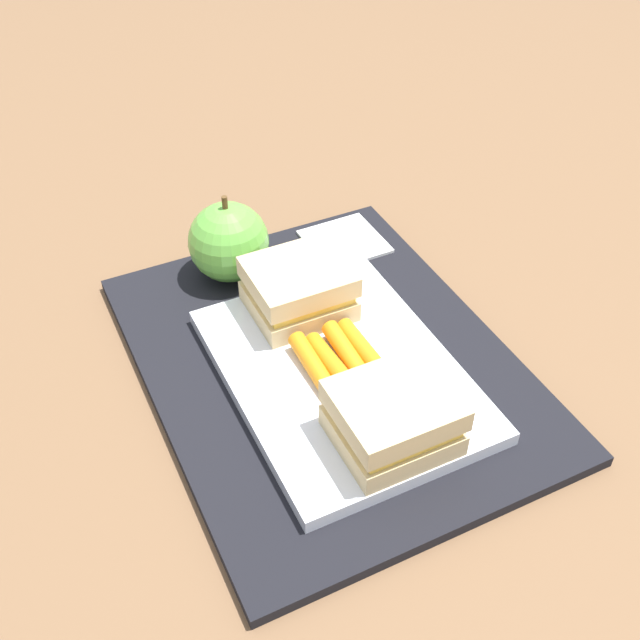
# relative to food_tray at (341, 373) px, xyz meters

# --- Properties ---
(ground_plane) EXTENTS (2.40, 2.40, 0.00)m
(ground_plane) POSITION_rel_food_tray_xyz_m (0.03, 0.00, -0.02)
(ground_plane) COLOR brown
(lunchbag_mat) EXTENTS (0.36, 0.28, 0.01)m
(lunchbag_mat) POSITION_rel_food_tray_xyz_m (0.03, 0.00, -0.01)
(lunchbag_mat) COLOR black
(lunchbag_mat) RESTS_ON ground_plane
(food_tray) EXTENTS (0.23, 0.17, 0.01)m
(food_tray) POSITION_rel_food_tray_xyz_m (0.00, 0.00, 0.00)
(food_tray) COLOR white
(food_tray) RESTS_ON lunchbag_mat
(sandwich_half_left) EXTENTS (0.07, 0.08, 0.04)m
(sandwich_half_left) POSITION_rel_food_tray_xyz_m (-0.08, 0.00, 0.03)
(sandwich_half_left) COLOR #DBC189
(sandwich_half_left) RESTS_ON food_tray
(sandwich_half_right) EXTENTS (0.07, 0.08, 0.04)m
(sandwich_half_right) POSITION_rel_food_tray_xyz_m (0.08, 0.00, 0.03)
(sandwich_half_right) COLOR #DBC189
(sandwich_half_right) RESTS_ON food_tray
(carrot_sticks_bundle) EXTENTS (0.08, 0.06, 0.02)m
(carrot_sticks_bundle) POSITION_rel_food_tray_xyz_m (-0.00, -0.00, 0.01)
(carrot_sticks_bundle) COLOR orange
(carrot_sticks_bundle) RESTS_ON food_tray
(apple) EXTENTS (0.07, 0.07, 0.08)m
(apple) POSITION_rel_food_tray_xyz_m (0.16, 0.03, 0.03)
(apple) COLOR #66B742
(apple) RESTS_ON lunchbag_mat
(paper_napkin) EXTENTS (0.07, 0.07, 0.00)m
(paper_napkin) POSITION_rel_food_tray_xyz_m (0.16, -0.09, -0.00)
(paper_napkin) COLOR white
(paper_napkin) RESTS_ON lunchbag_mat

